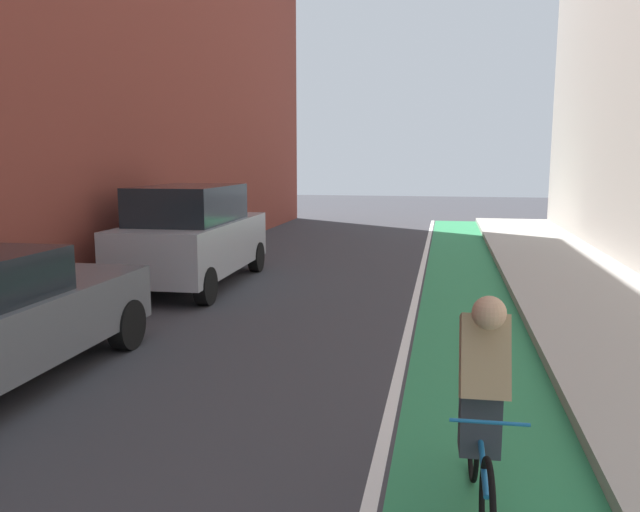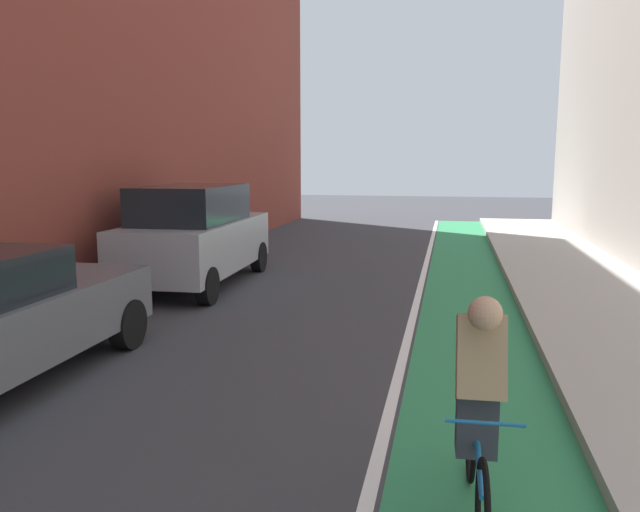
{
  "view_description": "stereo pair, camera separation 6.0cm",
  "coord_description": "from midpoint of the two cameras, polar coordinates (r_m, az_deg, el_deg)",
  "views": [
    {
      "loc": [
        2.33,
        4.42,
        2.47
      ],
      "look_at": [
        0.93,
        11.33,
        1.37
      ],
      "focal_mm": 34.76,
      "sensor_mm": 36.0,
      "label": 1
    },
    {
      "loc": [
        2.39,
        4.43,
        2.47
      ],
      "look_at": [
        0.93,
        11.33,
        1.37
      ],
      "focal_mm": 34.76,
      "sensor_mm": 36.0,
      "label": 2
    }
  ],
  "objects": [
    {
      "name": "ground_plane",
      "position": [
        8.35,
        -5.09,
        -8.37
      ],
      "size": [
        70.61,
        70.61,
        0.0
      ],
      "primitive_type": "plane",
      "color": "#38383D"
    },
    {
      "name": "cyclist_mid",
      "position": [
        4.48,
        14.76,
        -13.2
      ],
      "size": [
        0.48,
        1.72,
        1.61
      ],
      "color": "black",
      "rests_on": "ground"
    },
    {
      "name": "bike_lane_paint",
      "position": [
        9.94,
        13.92,
        -5.78
      ],
      "size": [
        1.6,
        32.1,
        0.0
      ],
      "primitive_type": "cube",
      "color": "#2D8451",
      "rests_on": "ground"
    },
    {
      "name": "sidewalk_right",
      "position": [
        10.25,
        26.21,
        -5.62
      ],
      "size": [
        2.74,
        32.1,
        0.14
      ],
      "primitive_type": "cube",
      "color": "#A8A59E",
      "rests_on": "ground"
    },
    {
      "name": "parked_suv_silver",
      "position": [
        12.41,
        -11.27,
        1.95
      ],
      "size": [
        1.96,
        4.42,
        1.98
      ],
      "color": "#9EA0A8",
      "rests_on": "ground"
    },
    {
      "name": "lane_divider_stripe",
      "position": [
        9.95,
        8.71,
        -5.61
      ],
      "size": [
        0.12,
        32.1,
        0.0
      ],
      "primitive_type": "cube",
      "color": "white",
      "rests_on": "ground"
    }
  ]
}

